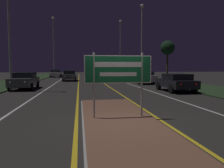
{
  "coord_description": "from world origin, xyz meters",
  "views": [
    {
      "loc": [
        -1.36,
        -7.08,
        1.88
      ],
      "look_at": [
        0.0,
        2.01,
        1.18
      ],
      "focal_mm": 35.0,
      "sensor_mm": 36.0,
      "label": 1
    }
  ],
  "objects_px": {
    "streetlight_left_far": "(53,40)",
    "car_receding_1": "(143,77)",
    "car_approaching_1": "(70,75)",
    "car_receding_0": "(176,82)",
    "car_approaching_0": "(25,80)",
    "streetlight_right_near": "(142,37)",
    "highway_sign": "(118,72)",
    "streetlight_right_far": "(120,43)",
    "car_approaching_2": "(56,73)",
    "streetlight_left_near": "(9,10)"
  },
  "relations": [
    {
      "from": "car_receding_0",
      "to": "car_approaching_2",
      "type": "xyz_separation_m",
      "value": [
        -11.94,
        27.31,
        -0.0
      ]
    },
    {
      "from": "car_receding_1",
      "to": "car_receding_0",
      "type": "bearing_deg",
      "value": -89.56
    },
    {
      "from": "streetlight_right_far",
      "to": "car_receding_1",
      "type": "height_order",
      "value": "streetlight_right_far"
    },
    {
      "from": "streetlight_left_near",
      "to": "car_approaching_0",
      "type": "bearing_deg",
      "value": 69.86
    },
    {
      "from": "highway_sign",
      "to": "car_receding_1",
      "type": "xyz_separation_m",
      "value": [
        6.0,
        16.93,
        -0.96
      ]
    },
    {
      "from": "car_approaching_0",
      "to": "streetlight_left_near",
      "type": "bearing_deg",
      "value": -110.14
    },
    {
      "from": "car_receding_1",
      "to": "car_approaching_2",
      "type": "distance_m",
      "value": 22.27
    },
    {
      "from": "car_approaching_0",
      "to": "car_approaching_2",
      "type": "xyz_separation_m",
      "value": [
        0.17,
        23.64,
        -0.02
      ]
    },
    {
      "from": "streetlight_left_near",
      "to": "car_approaching_1",
      "type": "relative_size",
      "value": 2.33
    },
    {
      "from": "highway_sign",
      "to": "streetlight_right_far",
      "type": "relative_size",
      "value": 0.23
    },
    {
      "from": "highway_sign",
      "to": "car_approaching_0",
      "type": "height_order",
      "value": "highway_sign"
    },
    {
      "from": "highway_sign",
      "to": "streetlight_right_near",
      "type": "height_order",
      "value": "streetlight_right_near"
    },
    {
      "from": "streetlight_left_far",
      "to": "streetlight_right_near",
      "type": "height_order",
      "value": "streetlight_left_far"
    },
    {
      "from": "streetlight_right_near",
      "to": "car_approaching_2",
      "type": "distance_m",
      "value": 21.19
    },
    {
      "from": "car_receding_0",
      "to": "car_approaching_2",
      "type": "height_order",
      "value": "car_approaching_2"
    },
    {
      "from": "car_receding_1",
      "to": "car_approaching_1",
      "type": "height_order",
      "value": "car_approaching_1"
    },
    {
      "from": "car_receding_1",
      "to": "car_approaching_1",
      "type": "bearing_deg",
      "value": 142.83
    },
    {
      "from": "streetlight_left_near",
      "to": "car_approaching_2",
      "type": "xyz_separation_m",
      "value": [
        0.79,
        25.34,
        -5.5
      ]
    },
    {
      "from": "car_receding_0",
      "to": "car_approaching_0",
      "type": "height_order",
      "value": "car_approaching_0"
    },
    {
      "from": "streetlight_left_near",
      "to": "streetlight_right_near",
      "type": "height_order",
      "value": "streetlight_left_near"
    },
    {
      "from": "streetlight_right_near",
      "to": "car_receding_1",
      "type": "distance_m",
      "value": 5.52
    },
    {
      "from": "streetlight_left_near",
      "to": "car_receding_1",
      "type": "distance_m",
      "value": 15.26
    },
    {
      "from": "streetlight_right_near",
      "to": "car_approaching_1",
      "type": "distance_m",
      "value": 11.29
    },
    {
      "from": "highway_sign",
      "to": "streetlight_left_near",
      "type": "relative_size",
      "value": 0.23
    },
    {
      "from": "car_receding_0",
      "to": "car_approaching_0",
      "type": "distance_m",
      "value": 12.65
    },
    {
      "from": "streetlight_right_near",
      "to": "car_receding_0",
      "type": "bearing_deg",
      "value": -92.0
    },
    {
      "from": "highway_sign",
      "to": "streetlight_right_near",
      "type": "distance_m",
      "value": 20.71
    },
    {
      "from": "car_approaching_2",
      "to": "car_receding_1",
      "type": "bearing_deg",
      "value": -57.77
    },
    {
      "from": "car_approaching_1",
      "to": "car_approaching_0",
      "type": "bearing_deg",
      "value": -106.2
    },
    {
      "from": "streetlight_right_far",
      "to": "car_receding_1",
      "type": "bearing_deg",
      "value": -90.71
    },
    {
      "from": "streetlight_left_far",
      "to": "car_receding_1",
      "type": "relative_size",
      "value": 2.36
    },
    {
      "from": "streetlight_left_near",
      "to": "streetlight_left_far",
      "type": "distance_m",
      "value": 25.04
    },
    {
      "from": "streetlight_left_far",
      "to": "car_approaching_1",
      "type": "xyz_separation_m",
      "value": [
        3.43,
        -11.91,
        -6.33
      ]
    },
    {
      "from": "streetlight_left_far",
      "to": "streetlight_right_near",
      "type": "distance_m",
      "value": 20.56
    },
    {
      "from": "car_approaching_2",
      "to": "highway_sign",
      "type": "bearing_deg",
      "value": -80.66
    },
    {
      "from": "streetlight_right_far",
      "to": "car_approaching_0",
      "type": "bearing_deg",
      "value": -121.09
    },
    {
      "from": "streetlight_left_far",
      "to": "car_approaching_1",
      "type": "bearing_deg",
      "value": -73.93
    },
    {
      "from": "car_receding_0",
      "to": "car_receding_1",
      "type": "distance_m",
      "value": 8.46
    },
    {
      "from": "streetlight_right_far",
      "to": "car_receding_0",
      "type": "relative_size",
      "value": 2.46
    },
    {
      "from": "streetlight_left_near",
      "to": "streetlight_right_far",
      "type": "relative_size",
      "value": 1.0
    },
    {
      "from": "streetlight_right_near",
      "to": "car_approaching_0",
      "type": "distance_m",
      "value": 15.22
    },
    {
      "from": "streetlight_left_far",
      "to": "car_approaching_1",
      "type": "distance_m",
      "value": 13.92
    },
    {
      "from": "car_approaching_2",
      "to": "streetlight_right_far",
      "type": "bearing_deg",
      "value": -15.47
    },
    {
      "from": "streetlight_left_far",
      "to": "car_approaching_0",
      "type": "bearing_deg",
      "value": -89.72
    },
    {
      "from": "streetlight_right_near",
      "to": "car_approaching_2",
      "type": "xyz_separation_m",
      "value": [
        -12.32,
        16.5,
        -5.0
      ]
    },
    {
      "from": "streetlight_right_near",
      "to": "car_receding_0",
      "type": "distance_m",
      "value": 11.91
    },
    {
      "from": "car_receding_1",
      "to": "car_approaching_1",
      "type": "xyz_separation_m",
      "value": [
        -8.73,
        6.62,
        -0.01
      ]
    },
    {
      "from": "car_approaching_2",
      "to": "car_receding_0",
      "type": "bearing_deg",
      "value": -66.38
    },
    {
      "from": "highway_sign",
      "to": "streetlight_left_far",
      "type": "xyz_separation_m",
      "value": [
        -6.16,
        35.46,
        5.36
      ]
    },
    {
      "from": "car_approaching_0",
      "to": "car_approaching_2",
      "type": "bearing_deg",
      "value": 89.59
    }
  ]
}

